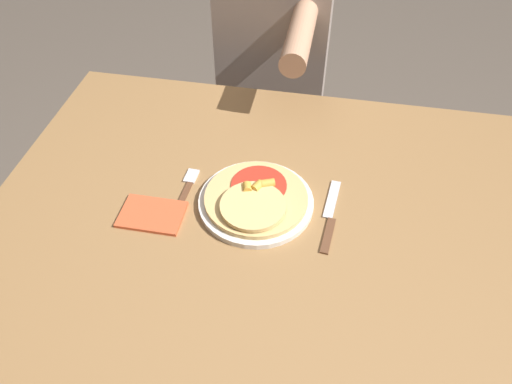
{
  "coord_description": "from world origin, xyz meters",
  "views": [
    {
      "loc": [
        0.1,
        -0.74,
        1.59
      ],
      "look_at": [
        -0.04,
        0.02,
        0.79
      ],
      "focal_mm": 35.0,
      "sensor_mm": 36.0,
      "label": 1
    }
  ],
  "objects_px": {
    "pizza": "(256,199)",
    "plate": "(256,202)",
    "dining_table": "(271,240)",
    "knife": "(330,216)",
    "fork": "(185,191)",
    "person_diner": "(274,52)"
  },
  "relations": [
    {
      "from": "fork",
      "to": "plate",
      "type": "bearing_deg",
      "value": -2.95
    },
    {
      "from": "pizza",
      "to": "knife",
      "type": "bearing_deg",
      "value": -1.04
    },
    {
      "from": "dining_table",
      "to": "pizza",
      "type": "height_order",
      "value": "pizza"
    },
    {
      "from": "pizza",
      "to": "knife",
      "type": "height_order",
      "value": "pizza"
    },
    {
      "from": "dining_table",
      "to": "person_diner",
      "type": "relative_size",
      "value": 1.04
    },
    {
      "from": "dining_table",
      "to": "person_diner",
      "type": "height_order",
      "value": "person_diner"
    },
    {
      "from": "fork",
      "to": "person_diner",
      "type": "height_order",
      "value": "person_diner"
    },
    {
      "from": "knife",
      "to": "person_diner",
      "type": "distance_m",
      "value": 0.77
    },
    {
      "from": "plate",
      "to": "fork",
      "type": "xyz_separation_m",
      "value": [
        -0.17,
        0.01,
        -0.0
      ]
    },
    {
      "from": "fork",
      "to": "knife",
      "type": "bearing_deg",
      "value": -2.96
    },
    {
      "from": "fork",
      "to": "knife",
      "type": "distance_m",
      "value": 0.34
    },
    {
      "from": "knife",
      "to": "fork",
      "type": "bearing_deg",
      "value": 177.04
    },
    {
      "from": "person_diner",
      "to": "dining_table",
      "type": "bearing_deg",
      "value": -81.31
    },
    {
      "from": "fork",
      "to": "knife",
      "type": "xyz_separation_m",
      "value": [
        0.34,
        -0.02,
        0.0
      ]
    },
    {
      "from": "pizza",
      "to": "plate",
      "type": "bearing_deg",
      "value": 90.52
    },
    {
      "from": "fork",
      "to": "pizza",
      "type": "bearing_deg",
      "value": -4.88
    },
    {
      "from": "fork",
      "to": "person_diner",
      "type": "xyz_separation_m",
      "value": [
        0.1,
        0.71,
        -0.03
      ]
    },
    {
      "from": "pizza",
      "to": "person_diner",
      "type": "xyz_separation_m",
      "value": [
        -0.07,
        0.72,
        -0.05
      ]
    },
    {
      "from": "plate",
      "to": "person_diner",
      "type": "height_order",
      "value": "person_diner"
    },
    {
      "from": "dining_table",
      "to": "knife",
      "type": "height_order",
      "value": "knife"
    },
    {
      "from": "dining_table",
      "to": "plate",
      "type": "height_order",
      "value": "plate"
    },
    {
      "from": "pizza",
      "to": "person_diner",
      "type": "relative_size",
      "value": 0.19
    }
  ]
}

